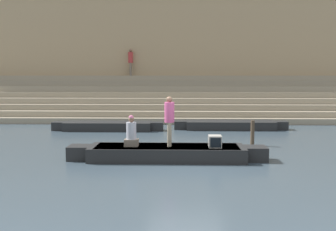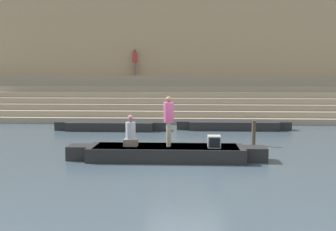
{
  "view_description": "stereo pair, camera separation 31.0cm",
  "coord_description": "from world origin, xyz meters",
  "px_view_note": "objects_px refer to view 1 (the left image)",
  "views": [
    {
      "loc": [
        -0.23,
        -12.59,
        2.87
      ],
      "look_at": [
        -0.63,
        1.53,
        1.37
      ],
      "focal_mm": 42.0,
      "sensor_mm": 36.0,
      "label": 1
    },
    {
      "loc": [
        0.08,
        -12.58,
        2.87
      ],
      "look_at": [
        -0.63,
        1.53,
        1.37
      ],
      "focal_mm": 42.0,
      "sensor_mm": 36.0,
      "label": 2
    }
  ],
  "objects_px": {
    "rowboat_main": "(167,153)",
    "person_rowing": "(131,134)",
    "moored_boat_shore": "(108,126)",
    "person_standing": "(169,118)",
    "mooring_post": "(252,133)",
    "moored_boat_distant": "(230,125)",
    "person_on_steps": "(131,60)",
    "tv_set": "(215,141)"
  },
  "relations": [
    {
      "from": "person_rowing",
      "to": "tv_set",
      "type": "relative_size",
      "value": 2.28
    },
    {
      "from": "person_rowing",
      "to": "moored_boat_shore",
      "type": "height_order",
      "value": "person_rowing"
    },
    {
      "from": "rowboat_main",
      "to": "moored_boat_distant",
      "type": "xyz_separation_m",
      "value": [
        3.07,
        7.35,
        -0.02
      ]
    },
    {
      "from": "rowboat_main",
      "to": "moored_boat_shore",
      "type": "relative_size",
      "value": 1.18
    },
    {
      "from": "rowboat_main",
      "to": "tv_set",
      "type": "height_order",
      "value": "tv_set"
    },
    {
      "from": "person_standing",
      "to": "person_on_steps",
      "type": "height_order",
      "value": "person_on_steps"
    },
    {
      "from": "moored_boat_shore",
      "to": "moored_boat_distant",
      "type": "height_order",
      "value": "same"
    },
    {
      "from": "tv_set",
      "to": "person_rowing",
      "type": "bearing_deg",
      "value": 174.91
    },
    {
      "from": "mooring_post",
      "to": "person_rowing",
      "type": "bearing_deg",
      "value": -148.37
    },
    {
      "from": "person_standing",
      "to": "tv_set",
      "type": "relative_size",
      "value": 3.62
    },
    {
      "from": "rowboat_main",
      "to": "moored_boat_distant",
      "type": "relative_size",
      "value": 1.14
    },
    {
      "from": "tv_set",
      "to": "moored_boat_shore",
      "type": "xyz_separation_m",
      "value": [
        -4.81,
        7.0,
        -0.44
      ]
    },
    {
      "from": "person_rowing",
      "to": "tv_set",
      "type": "xyz_separation_m",
      "value": [
        2.77,
        -0.14,
        -0.22
      ]
    },
    {
      "from": "rowboat_main",
      "to": "moored_boat_shore",
      "type": "bearing_deg",
      "value": 115.13
    },
    {
      "from": "moored_boat_distant",
      "to": "person_on_steps",
      "type": "distance_m",
      "value": 9.27
    },
    {
      "from": "rowboat_main",
      "to": "person_rowing",
      "type": "bearing_deg",
      "value": -178.46
    },
    {
      "from": "person_rowing",
      "to": "person_on_steps",
      "type": "distance_m",
      "value": 13.98
    },
    {
      "from": "moored_boat_distant",
      "to": "person_standing",
      "type": "bearing_deg",
      "value": -105.79
    },
    {
      "from": "moored_boat_distant",
      "to": "person_on_steps",
      "type": "xyz_separation_m",
      "value": [
        -5.93,
        6.19,
        3.55
      ]
    },
    {
      "from": "person_rowing",
      "to": "tv_set",
      "type": "bearing_deg",
      "value": 8.52
    },
    {
      "from": "person_rowing",
      "to": "person_on_steps",
      "type": "height_order",
      "value": "person_on_steps"
    },
    {
      "from": "person_standing",
      "to": "person_on_steps",
      "type": "relative_size",
      "value": 0.94
    },
    {
      "from": "person_rowing",
      "to": "moored_boat_shore",
      "type": "distance_m",
      "value": 7.19
    },
    {
      "from": "person_standing",
      "to": "mooring_post",
      "type": "height_order",
      "value": "person_standing"
    },
    {
      "from": "person_standing",
      "to": "rowboat_main",
      "type": "bearing_deg",
      "value": -155.27
    },
    {
      "from": "person_standing",
      "to": "tv_set",
      "type": "height_order",
      "value": "person_standing"
    },
    {
      "from": "person_standing",
      "to": "moored_boat_distant",
      "type": "bearing_deg",
      "value": 84.23
    },
    {
      "from": "person_rowing",
      "to": "tv_set",
      "type": "height_order",
      "value": "person_rowing"
    },
    {
      "from": "rowboat_main",
      "to": "moored_boat_shore",
      "type": "xyz_separation_m",
      "value": [
        -3.23,
        6.83,
        -0.02
      ]
    },
    {
      "from": "person_rowing",
      "to": "moored_boat_distant",
      "type": "relative_size",
      "value": 0.18
    },
    {
      "from": "moored_boat_distant",
      "to": "mooring_post",
      "type": "bearing_deg",
      "value": -80.11
    },
    {
      "from": "person_standing",
      "to": "mooring_post",
      "type": "distance_m",
      "value": 4.37
    },
    {
      "from": "person_rowing",
      "to": "mooring_post",
      "type": "relative_size",
      "value": 1.03
    },
    {
      "from": "moored_boat_distant",
      "to": "moored_boat_shore",
      "type": "bearing_deg",
      "value": -168.87
    },
    {
      "from": "tv_set",
      "to": "mooring_post",
      "type": "relative_size",
      "value": 0.45
    },
    {
      "from": "person_rowing",
      "to": "person_standing",
      "type": "bearing_deg",
      "value": 13.58
    },
    {
      "from": "rowboat_main",
      "to": "person_rowing",
      "type": "relative_size",
      "value": 6.35
    },
    {
      "from": "person_on_steps",
      "to": "person_standing",
      "type": "bearing_deg",
      "value": -142.26
    },
    {
      "from": "person_standing",
      "to": "mooring_post",
      "type": "xyz_separation_m",
      "value": [
        3.27,
        2.75,
        -0.92
      ]
    },
    {
      "from": "tv_set",
      "to": "person_on_steps",
      "type": "bearing_deg",
      "value": 105.76
    },
    {
      "from": "moored_boat_shore",
      "to": "moored_boat_distant",
      "type": "distance_m",
      "value": 6.32
    },
    {
      "from": "rowboat_main",
      "to": "person_on_steps",
      "type": "xyz_separation_m",
      "value": [
        -2.86,
        13.54,
        3.53
      ]
    }
  ]
}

